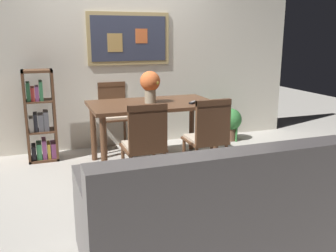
{
  "coord_description": "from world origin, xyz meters",
  "views": [
    {
      "loc": [
        -1.19,
        -3.8,
        1.54
      ],
      "look_at": [
        0.05,
        -0.41,
        0.65
      ],
      "focal_mm": 39.64,
      "sensor_mm": 36.0,
      "label": 1
    }
  ],
  "objects_px": {
    "potted_ivy": "(230,122)",
    "leather_couch": "(210,213)",
    "dining_chair_near_right": "(208,133)",
    "bookshelf": "(40,121)",
    "dining_table": "(153,111)",
    "flower_vase": "(150,84)",
    "tv_remote": "(193,102)",
    "dining_chair_near_left": "(145,140)",
    "dining_chair_far_left": "(114,110)"
  },
  "relations": [
    {
      "from": "dining_table",
      "to": "flower_vase",
      "type": "bearing_deg",
      "value": -173.13
    },
    {
      "from": "leather_couch",
      "to": "tv_remote",
      "type": "relative_size",
      "value": 12.23
    },
    {
      "from": "dining_chair_near_right",
      "to": "tv_remote",
      "type": "bearing_deg",
      "value": 82.42
    },
    {
      "from": "dining_table",
      "to": "dining_chair_near_right",
      "type": "height_order",
      "value": "dining_chair_near_right"
    },
    {
      "from": "dining_chair_near_left",
      "to": "bookshelf",
      "type": "bearing_deg",
      "value": 124.28
    },
    {
      "from": "dining_table",
      "to": "dining_chair_far_left",
      "type": "height_order",
      "value": "dining_chair_far_left"
    },
    {
      "from": "dining_chair_far_left",
      "to": "bookshelf",
      "type": "distance_m",
      "value": 0.99
    },
    {
      "from": "dining_table",
      "to": "tv_remote",
      "type": "xyz_separation_m",
      "value": [
        0.44,
        -0.2,
        0.11
      ]
    },
    {
      "from": "dining_chair_near_left",
      "to": "tv_remote",
      "type": "bearing_deg",
      "value": 37.73
    },
    {
      "from": "dining_chair_far_left",
      "to": "potted_ivy",
      "type": "relative_size",
      "value": 1.64
    },
    {
      "from": "dining_table",
      "to": "dining_chair_near_right",
      "type": "distance_m",
      "value": 0.87
    },
    {
      "from": "dining_chair_near_right",
      "to": "leather_couch",
      "type": "relative_size",
      "value": 0.51
    },
    {
      "from": "bookshelf",
      "to": "potted_ivy",
      "type": "height_order",
      "value": "bookshelf"
    },
    {
      "from": "dining_table",
      "to": "leather_couch",
      "type": "distance_m",
      "value": 2.04
    },
    {
      "from": "dining_chair_far_left",
      "to": "tv_remote",
      "type": "xyz_separation_m",
      "value": [
        0.75,
        -1.01,
        0.23
      ]
    },
    {
      "from": "dining_table",
      "to": "dining_chair_near_left",
      "type": "distance_m",
      "value": 0.88
    },
    {
      "from": "dining_chair_far_left",
      "to": "potted_ivy",
      "type": "bearing_deg",
      "value": -7.59
    },
    {
      "from": "tv_remote",
      "to": "flower_vase",
      "type": "bearing_deg",
      "value": 156.65
    },
    {
      "from": "dining_chair_near_left",
      "to": "dining_chair_near_right",
      "type": "bearing_deg",
      "value": 2.11
    },
    {
      "from": "potted_ivy",
      "to": "tv_remote",
      "type": "xyz_separation_m",
      "value": [
        -0.96,
        -0.78,
        0.49
      ]
    },
    {
      "from": "dining_chair_near_right",
      "to": "tv_remote",
      "type": "height_order",
      "value": "dining_chair_near_right"
    },
    {
      "from": "dining_chair_near_left",
      "to": "potted_ivy",
      "type": "bearing_deg",
      "value": 38.58
    },
    {
      "from": "leather_couch",
      "to": "tv_remote",
      "type": "xyz_separation_m",
      "value": [
        0.65,
        1.79,
        0.45
      ]
    },
    {
      "from": "tv_remote",
      "to": "dining_table",
      "type": "bearing_deg",
      "value": 154.95
    },
    {
      "from": "bookshelf",
      "to": "potted_ivy",
      "type": "distance_m",
      "value": 2.69
    },
    {
      "from": "potted_ivy",
      "to": "tv_remote",
      "type": "height_order",
      "value": "tv_remote"
    },
    {
      "from": "dining_table",
      "to": "dining_chair_near_right",
      "type": "bearing_deg",
      "value": -65.07
    },
    {
      "from": "dining_chair_far_left",
      "to": "dining_chair_near_right",
      "type": "xyz_separation_m",
      "value": [
        0.67,
        -1.58,
        0.0
      ]
    },
    {
      "from": "potted_ivy",
      "to": "bookshelf",
      "type": "bearing_deg",
      "value": 179.99
    },
    {
      "from": "dining_chair_far_left",
      "to": "tv_remote",
      "type": "relative_size",
      "value": 6.18
    },
    {
      "from": "flower_vase",
      "to": "leather_couch",
      "type": "bearing_deg",
      "value": -95.36
    },
    {
      "from": "dining_chair_near_right",
      "to": "bookshelf",
      "type": "height_order",
      "value": "bookshelf"
    },
    {
      "from": "dining_table",
      "to": "bookshelf",
      "type": "xyz_separation_m",
      "value": [
        -1.28,
        0.58,
        -0.15
      ]
    },
    {
      "from": "dining_chair_far_left",
      "to": "flower_vase",
      "type": "height_order",
      "value": "flower_vase"
    },
    {
      "from": "dining_chair_near_right",
      "to": "flower_vase",
      "type": "height_order",
      "value": "flower_vase"
    },
    {
      "from": "dining_table",
      "to": "tv_remote",
      "type": "distance_m",
      "value": 0.5
    },
    {
      "from": "dining_table",
      "to": "leather_couch",
      "type": "relative_size",
      "value": 0.83
    },
    {
      "from": "tv_remote",
      "to": "dining_chair_far_left",
      "type": "bearing_deg",
      "value": 126.59
    },
    {
      "from": "bookshelf",
      "to": "dining_chair_near_right",
      "type": "bearing_deg",
      "value": -39.59
    },
    {
      "from": "leather_couch",
      "to": "flower_vase",
      "type": "xyz_separation_m",
      "value": [
        0.19,
        1.99,
        0.67
      ]
    },
    {
      "from": "bookshelf",
      "to": "dining_table",
      "type": "bearing_deg",
      "value": -24.33
    },
    {
      "from": "dining_chair_near_left",
      "to": "dining_chair_near_right",
      "type": "height_order",
      "value": "same"
    },
    {
      "from": "tv_remote",
      "to": "potted_ivy",
      "type": "bearing_deg",
      "value": 39.25
    },
    {
      "from": "dining_table",
      "to": "dining_chair_far_left",
      "type": "relative_size",
      "value": 1.64
    },
    {
      "from": "bookshelf",
      "to": "potted_ivy",
      "type": "xyz_separation_m",
      "value": [
        2.68,
        -0.0,
        -0.23
      ]
    },
    {
      "from": "dining_table",
      "to": "bookshelf",
      "type": "relative_size",
      "value": 1.32
    },
    {
      "from": "bookshelf",
      "to": "dining_chair_near_left",
      "type": "bearing_deg",
      "value": -55.72
    },
    {
      "from": "dining_chair_near_right",
      "to": "bookshelf",
      "type": "bearing_deg",
      "value": 140.41
    },
    {
      "from": "dining_chair_near_left",
      "to": "flower_vase",
      "type": "relative_size",
      "value": 2.41
    },
    {
      "from": "potted_ivy",
      "to": "leather_couch",
      "type": "bearing_deg",
      "value": -122.06
    }
  ]
}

